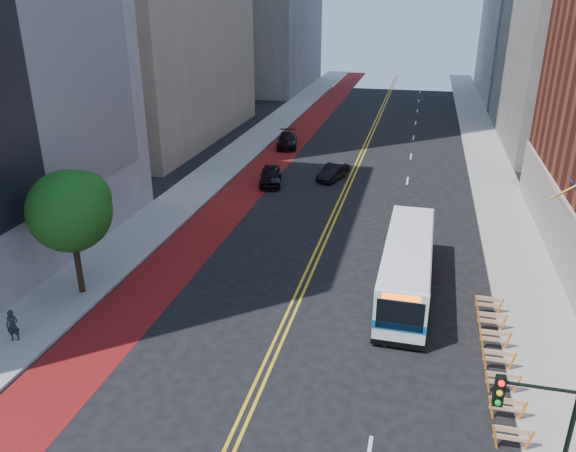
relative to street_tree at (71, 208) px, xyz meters
The scene contains 15 objects.
ground 13.68m from the street_tree, 28.25° to the right, with size 160.00×160.00×0.00m, color black.
sidewalk_left 24.45m from the street_tree, 91.81° to the left, with size 4.00×140.00×0.15m, color gray.
sidewalk_right 33.73m from the street_tree, 45.87° to the left, with size 4.00×140.00×0.15m, color gray.
bus_lane_paint 24.66m from the street_tree, 82.53° to the left, with size 3.60×140.00×0.01m, color #610D0E.
center_line_inner 26.84m from the street_tree, 65.21° to the left, with size 0.14×140.00×0.01m, color gold.
center_line_outer 26.99m from the street_tree, 64.51° to the left, with size 0.14×140.00×0.01m, color gold.
lane_dashes 36.09m from the street_tree, 63.34° to the left, with size 0.14×98.20×0.01m.
construction_barriers 21.43m from the street_tree, ahead, with size 1.42×10.91×1.00m.
street_tree is the anchor object (origin of this frame).
traffic_signal 22.79m from the street_tree, 24.82° to the right, with size 2.21×0.34×5.07m.
transit_bus 17.56m from the street_tree, 14.17° to the left, with size 2.59×11.03×3.02m.
car_a 21.35m from the street_tree, 76.64° to the left, with size 1.75×4.35×1.48m, color black.
car_b 25.30m from the street_tree, 67.00° to the left, with size 1.40×4.00×1.32m, color black.
car_c 33.20m from the street_tree, 84.28° to the left, with size 2.02×4.96×1.44m, color black.
pedestrian 6.28m from the street_tree, 95.67° to the right, with size 0.56×0.37×1.54m, color black.
Camera 1 is at (5.56, -17.05, 14.88)m, focal length 35.00 mm.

